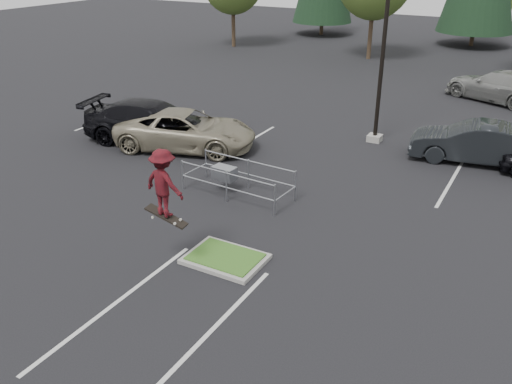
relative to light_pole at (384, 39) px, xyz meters
The scene contains 10 objects.
ground 12.85m from the light_pole, 92.39° to the right, with size 120.00×120.00×0.00m, color black.
grass_median 12.82m from the light_pole, 92.39° to the right, with size 2.20×1.60×0.16m.
stall_lines 7.74m from the light_pole, 107.24° to the right, with size 22.62×17.60×0.01m.
light_pole is the anchor object (origin of this frame).
cart_corral 9.32m from the light_pole, 110.17° to the right, with size 4.08×1.70×1.13m.
skateboarder 13.26m from the light_pole, 97.45° to the right, with size 1.26×0.80×2.12m.
car_l_tan 9.37m from the light_pole, 144.46° to the right, with size 2.79×6.05×1.68m, color gray.
car_l_black 10.71m from the light_pole, 150.24° to the right, with size 2.60×6.39×1.85m, color black.
car_r_charc 5.71m from the light_pole, ahead, with size 1.77×5.07×1.67m, color black.
car_far_silver 11.40m from the light_pole, 67.92° to the left, with size 2.46×6.06×1.76m, color gray.
Camera 1 is at (7.21, -11.10, 8.27)m, focal length 38.00 mm.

